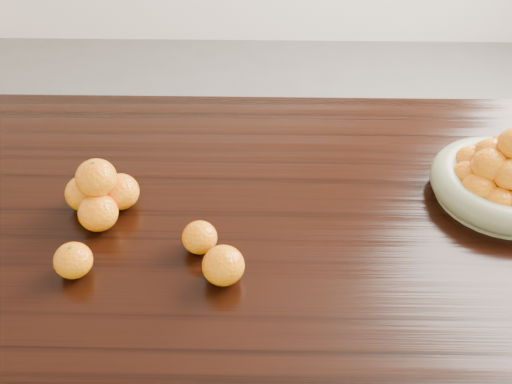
{
  "coord_description": "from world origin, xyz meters",
  "views": [
    {
      "loc": [
        -0.03,
        -0.92,
        1.57
      ],
      "look_at": [
        -0.04,
        -0.02,
        0.83
      ],
      "focal_mm": 40.0,
      "sensor_mm": 36.0,
      "label": 1
    }
  ],
  "objects_px": {
    "orange_pyramid": "(100,194)",
    "loose_orange_0": "(73,260)",
    "dining_table": "(276,244)",
    "fruit_bowl": "(505,178)"
  },
  "relations": [
    {
      "from": "dining_table",
      "to": "orange_pyramid",
      "type": "distance_m",
      "value": 0.4
    },
    {
      "from": "orange_pyramid",
      "to": "loose_orange_0",
      "type": "height_order",
      "value": "orange_pyramid"
    },
    {
      "from": "dining_table",
      "to": "fruit_bowl",
      "type": "height_order",
      "value": "fruit_bowl"
    },
    {
      "from": "dining_table",
      "to": "loose_orange_0",
      "type": "distance_m",
      "value": 0.44
    },
    {
      "from": "dining_table",
      "to": "fruit_bowl",
      "type": "distance_m",
      "value": 0.52
    },
    {
      "from": "orange_pyramid",
      "to": "loose_orange_0",
      "type": "xyz_separation_m",
      "value": [
        -0.01,
        -0.17,
        -0.02
      ]
    },
    {
      "from": "fruit_bowl",
      "to": "loose_orange_0",
      "type": "xyz_separation_m",
      "value": [
        -0.89,
        -0.25,
        -0.02
      ]
    },
    {
      "from": "dining_table",
      "to": "fruit_bowl",
      "type": "xyz_separation_m",
      "value": [
        0.5,
        0.07,
        0.14
      ]
    },
    {
      "from": "dining_table",
      "to": "loose_orange_0",
      "type": "relative_size",
      "value": 27.26
    },
    {
      "from": "dining_table",
      "to": "fruit_bowl",
      "type": "bearing_deg",
      "value": 8.32
    }
  ]
}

